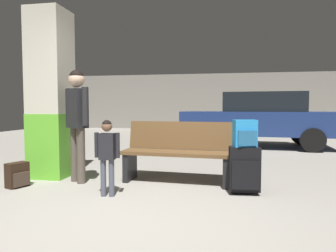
{
  "coord_description": "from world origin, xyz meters",
  "views": [
    {
      "loc": [
        0.9,
        -2.74,
        1.1
      ],
      "look_at": [
        0.17,
        1.3,
        0.85
      ],
      "focal_mm": 32.67,
      "sensor_mm": 36.0,
      "label": 1
    }
  ],
  "objects_px": {
    "backpack_bright": "(245,134)",
    "child": "(107,150)",
    "structural_pillar": "(51,95)",
    "suitcase": "(244,169)",
    "backpack_dark_floor": "(18,175)",
    "bench": "(178,152)",
    "adult": "(77,113)",
    "parked_car_near": "(258,118)"
  },
  "relations": [
    {
      "from": "backpack_bright",
      "to": "child",
      "type": "height_order",
      "value": "child"
    },
    {
      "from": "structural_pillar",
      "to": "suitcase",
      "type": "bearing_deg",
      "value": -9.63
    },
    {
      "from": "structural_pillar",
      "to": "backpack_dark_floor",
      "type": "relative_size",
      "value": 7.69
    },
    {
      "from": "bench",
      "to": "backpack_dark_floor",
      "type": "relative_size",
      "value": 4.81
    },
    {
      "from": "bench",
      "to": "adult",
      "type": "xyz_separation_m",
      "value": [
        -1.44,
        -0.28,
        0.57
      ]
    },
    {
      "from": "backpack_dark_floor",
      "to": "structural_pillar",
      "type": "bearing_deg",
      "value": 81.39
    },
    {
      "from": "bench",
      "to": "backpack_bright",
      "type": "relative_size",
      "value": 4.81
    },
    {
      "from": "adult",
      "to": "parked_car_near",
      "type": "height_order",
      "value": "adult"
    },
    {
      "from": "suitcase",
      "to": "parked_car_near",
      "type": "height_order",
      "value": "parked_car_near"
    },
    {
      "from": "structural_pillar",
      "to": "adult",
      "type": "height_order",
      "value": "structural_pillar"
    },
    {
      "from": "suitcase",
      "to": "structural_pillar",
      "type": "bearing_deg",
      "value": 170.37
    },
    {
      "from": "backpack_bright",
      "to": "child",
      "type": "xyz_separation_m",
      "value": [
        -1.67,
        -0.39,
        -0.19
      ]
    },
    {
      "from": "bench",
      "to": "parked_car_near",
      "type": "relative_size",
      "value": 0.39
    },
    {
      "from": "structural_pillar",
      "to": "backpack_dark_floor",
      "type": "distance_m",
      "value": 1.33
    },
    {
      "from": "backpack_bright",
      "to": "parked_car_near",
      "type": "bearing_deg",
      "value": 81.89
    },
    {
      "from": "parked_car_near",
      "to": "backpack_bright",
      "type": "bearing_deg",
      "value": -98.11
    },
    {
      "from": "backpack_bright",
      "to": "bench",
      "type": "bearing_deg",
      "value": 152.22
    },
    {
      "from": "structural_pillar",
      "to": "adult",
      "type": "bearing_deg",
      "value": -26.41
    },
    {
      "from": "backpack_bright",
      "to": "parked_car_near",
      "type": "relative_size",
      "value": 0.08
    },
    {
      "from": "bench",
      "to": "backpack_dark_floor",
      "type": "distance_m",
      "value": 2.26
    },
    {
      "from": "suitcase",
      "to": "backpack_dark_floor",
      "type": "relative_size",
      "value": 1.78
    },
    {
      "from": "child",
      "to": "parked_car_near",
      "type": "xyz_separation_m",
      "value": [
        2.38,
        5.33,
        0.22
      ]
    },
    {
      "from": "structural_pillar",
      "to": "bench",
      "type": "relative_size",
      "value": 1.6
    },
    {
      "from": "bench",
      "to": "suitcase",
      "type": "bearing_deg",
      "value": -27.8
    },
    {
      "from": "suitcase",
      "to": "child",
      "type": "relative_size",
      "value": 0.64
    },
    {
      "from": "structural_pillar",
      "to": "suitcase",
      "type": "height_order",
      "value": "structural_pillar"
    },
    {
      "from": "structural_pillar",
      "to": "adult",
      "type": "distance_m",
      "value": 0.71
    },
    {
      "from": "child",
      "to": "parked_car_near",
      "type": "height_order",
      "value": "parked_car_near"
    },
    {
      "from": "parked_car_near",
      "to": "backpack_dark_floor",
      "type": "bearing_deg",
      "value": -126.23
    },
    {
      "from": "suitcase",
      "to": "adult",
      "type": "height_order",
      "value": "adult"
    },
    {
      "from": "child",
      "to": "backpack_dark_floor",
      "type": "relative_size",
      "value": 2.78
    },
    {
      "from": "structural_pillar",
      "to": "bench",
      "type": "bearing_deg",
      "value": -0.33
    },
    {
      "from": "suitcase",
      "to": "backpack_bright",
      "type": "bearing_deg",
      "value": -11.4
    },
    {
      "from": "backpack_bright",
      "to": "adult",
      "type": "height_order",
      "value": "adult"
    },
    {
      "from": "backpack_bright",
      "to": "parked_car_near",
      "type": "xyz_separation_m",
      "value": [
        0.7,
        4.93,
        0.03
      ]
    },
    {
      "from": "structural_pillar",
      "to": "child",
      "type": "bearing_deg",
      "value": -35.0
    },
    {
      "from": "child",
      "to": "parked_car_near",
      "type": "distance_m",
      "value": 5.84
    },
    {
      "from": "backpack_dark_floor",
      "to": "parked_car_near",
      "type": "relative_size",
      "value": 0.08
    },
    {
      "from": "structural_pillar",
      "to": "bench",
      "type": "xyz_separation_m",
      "value": [
        2.02,
        -0.01,
        -0.86
      ]
    },
    {
      "from": "backpack_bright",
      "to": "adult",
      "type": "xyz_separation_m",
      "value": [
        -2.37,
        0.21,
        0.24
      ]
    },
    {
      "from": "child",
      "to": "backpack_dark_floor",
      "type": "height_order",
      "value": "child"
    },
    {
      "from": "backpack_bright",
      "to": "backpack_dark_floor",
      "type": "relative_size",
      "value": 1.0
    }
  ]
}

